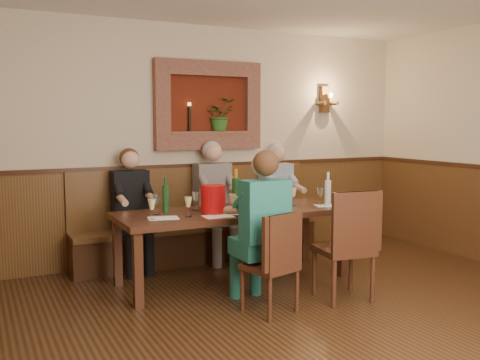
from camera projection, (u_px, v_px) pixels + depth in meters
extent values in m
plane|color=black|center=(343.00, 347.00, 3.93)|extent=(6.00, 6.00, 0.00)
cube|color=beige|center=(192.00, 143.00, 6.45)|extent=(6.00, 0.04, 2.80)
cube|color=#502E17|center=(193.00, 213.00, 6.52)|extent=(6.00, 0.04, 1.10)
cube|color=#381E0F|center=(193.00, 166.00, 6.46)|extent=(6.02, 0.06, 0.05)
cube|color=#551A0C|center=(207.00, 105.00, 6.47)|extent=(1.00, 0.02, 0.70)
cube|color=#8D5648|center=(209.00, 68.00, 6.39)|extent=(1.36, 0.12, 0.18)
cube|color=#8D5648|center=(209.00, 142.00, 6.48)|extent=(1.36, 0.12, 0.18)
cube|color=#8D5648|center=(162.00, 105.00, 6.17)|extent=(0.18, 0.12, 0.70)
cube|color=#8D5648|center=(252.00, 106.00, 6.70)|extent=(0.18, 0.12, 0.70)
cube|color=#8D5648|center=(209.00, 133.00, 6.47)|extent=(1.00, 0.14, 0.04)
imported|color=#29581E|center=(220.00, 115.00, 6.51)|extent=(0.35, 0.30, 0.39)
cylinder|color=black|center=(189.00, 119.00, 6.34)|extent=(0.03, 0.03, 0.30)
cylinder|color=#FFBF59|center=(189.00, 104.00, 6.32)|extent=(0.04, 0.04, 0.04)
cube|color=#502E17|center=(324.00, 100.00, 7.19)|extent=(0.12, 0.08, 0.35)
cylinder|color=#502E17|center=(321.00, 103.00, 7.09)|extent=(0.05, 0.18, 0.05)
cylinder|color=#502E17|center=(334.00, 103.00, 7.18)|extent=(0.05, 0.18, 0.05)
cylinder|color=#FFBF59|center=(330.00, 95.00, 7.07)|extent=(0.06, 0.06, 0.06)
cube|color=#33180F|center=(234.00, 213.00, 5.50)|extent=(2.40, 0.90, 0.06)
cube|color=#33180F|center=(138.00, 271.00, 4.71)|extent=(0.08, 0.08, 0.69)
cube|color=#33180F|center=(343.00, 245.00, 5.71)|extent=(0.08, 0.08, 0.69)
cube|color=#33180F|center=(117.00, 252.00, 5.37)|extent=(0.08, 0.08, 0.69)
cube|color=#33180F|center=(304.00, 232.00, 6.37)|extent=(0.08, 0.08, 0.69)
cube|color=#381E0F|center=(200.00, 244.00, 6.36)|extent=(3.00, 0.40, 0.40)
cube|color=#502E17|center=(200.00, 226.00, 6.34)|extent=(3.00, 0.45, 0.06)
cube|color=#502E17|center=(194.00, 194.00, 6.47)|extent=(3.00, 0.06, 0.66)
cube|color=#33180F|center=(270.00, 291.00, 4.66)|extent=(0.46, 0.46, 0.37)
cube|color=#33180F|center=(270.00, 267.00, 4.63)|extent=(0.48, 0.48, 0.05)
cube|color=#33180F|center=(285.00, 241.00, 4.47)|extent=(0.39, 0.14, 0.47)
cube|color=#33180F|center=(343.00, 276.00, 4.99)|extent=(0.50, 0.50, 0.44)
cube|color=#33180F|center=(343.00, 250.00, 4.97)|extent=(0.52, 0.52, 0.05)
cube|color=#33180F|center=(356.00, 222.00, 4.74)|extent=(0.46, 0.11, 0.55)
cube|color=black|center=(135.00, 252.00, 5.87)|extent=(0.39, 0.41, 0.45)
cube|color=black|center=(130.00, 194.00, 5.94)|extent=(0.39, 0.21, 0.52)
sphere|color=#D8A384|center=(130.00, 160.00, 5.87)|extent=(0.20, 0.20, 0.20)
sphere|color=#4C2D19|center=(129.00, 158.00, 5.91)|extent=(0.22, 0.22, 0.22)
cube|color=#524D4B|center=(218.00, 243.00, 6.30)|extent=(0.42, 0.44, 0.45)
cube|color=#524D4B|center=(212.00, 186.00, 6.38)|extent=(0.42, 0.22, 0.55)
sphere|color=#D8A384|center=(213.00, 152.00, 6.30)|extent=(0.21, 0.21, 0.21)
sphere|color=#B2B2B2|center=(212.00, 150.00, 6.35)|extent=(0.23, 0.23, 0.23)
cube|color=navy|center=(282.00, 236.00, 6.70)|extent=(0.40, 0.42, 0.45)
cube|color=navy|center=(276.00, 184.00, 6.78)|extent=(0.40, 0.21, 0.52)
sphere|color=#D8A384|center=(278.00, 154.00, 6.70)|extent=(0.20, 0.20, 0.20)
sphere|color=#B2B2B2|center=(276.00, 152.00, 6.74)|extent=(0.22, 0.22, 0.22)
cube|color=#1B5C61|center=(256.00, 279.00, 4.88)|extent=(0.41, 0.43, 0.45)
cube|color=#1B5C61|center=(265.00, 211.00, 4.66)|extent=(0.41, 0.22, 0.54)
sphere|color=#D8A384|center=(263.00, 165.00, 4.65)|extent=(0.21, 0.21, 0.21)
sphere|color=#4C2D19|center=(266.00, 163.00, 4.60)|extent=(0.23, 0.23, 0.23)
cylinder|color=red|center=(213.00, 199.00, 5.28)|extent=(0.31, 0.31, 0.28)
cylinder|color=#19471E|center=(236.00, 195.00, 5.37)|extent=(0.10, 0.10, 0.34)
cylinder|color=orange|center=(236.00, 174.00, 5.35)|extent=(0.04, 0.04, 0.09)
cylinder|color=#19471E|center=(166.00, 199.00, 5.34)|extent=(0.09, 0.09, 0.27)
cylinder|color=#19471E|center=(165.00, 181.00, 5.32)|extent=(0.04, 0.04, 0.09)
cylinder|color=silver|center=(328.00, 193.00, 5.72)|extent=(0.08, 0.08, 0.28)
cylinder|color=silver|center=(328.00, 176.00, 5.70)|extent=(0.03, 0.03, 0.09)
cube|color=white|center=(163.00, 218.00, 5.02)|extent=(0.32, 0.26, 0.00)
cube|color=white|center=(242.00, 213.00, 5.32)|extent=(0.32, 0.26, 0.00)
cube|color=white|center=(328.00, 206.00, 5.77)|extent=(0.31, 0.27, 0.00)
cube|color=white|center=(218.00, 216.00, 5.11)|extent=(0.29, 0.22, 0.00)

